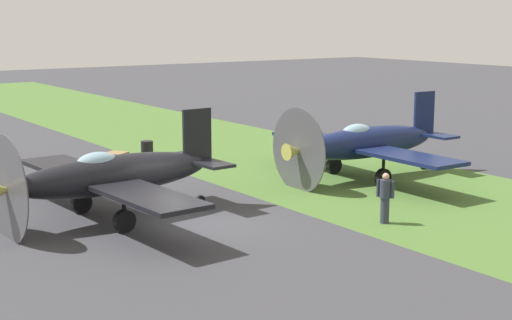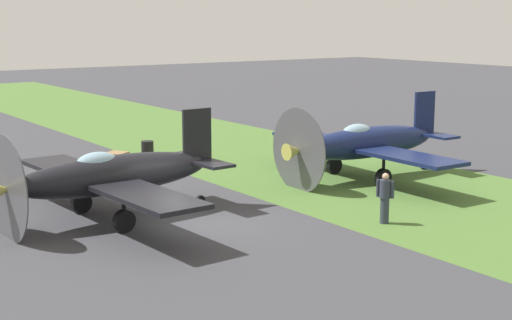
{
  "view_description": "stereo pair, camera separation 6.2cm",
  "coord_description": "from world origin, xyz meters",
  "views": [
    {
      "loc": [
        -21.53,
        12.54,
        6.83
      ],
      "look_at": [
        2.11,
        -3.92,
        1.44
      ],
      "focal_mm": 53.44,
      "sensor_mm": 36.0,
      "label": 1
    },
    {
      "loc": [
        -21.56,
        12.49,
        6.83
      ],
      "look_at": [
        2.11,
        -3.92,
        1.44
      ],
      "focal_mm": 53.44,
      "sensor_mm": 36.0,
      "label": 2
    }
  ],
  "objects": [
    {
      "name": "supply_crate",
      "position": [
        10.95,
        -2.09,
        0.32
      ],
      "size": [
        1.24,
        1.24,
        0.64
      ],
      "primitive_type": "cube",
      "rotation": [
        0.0,
        0.0,
        0.57
      ],
      "color": "olive",
      "rests_on": "ground"
    },
    {
      "name": "airplane_lead",
      "position": [
        2.03,
        2.15,
        1.57
      ],
      "size": [
        10.53,
        8.33,
        3.75
      ],
      "rotation": [
        0.0,
        0.0,
        0.06
      ],
      "color": "black",
      "rests_on": "ground"
    },
    {
      "name": "grass_verge",
      "position": [
        0.0,
        -9.27,
        0.0
      ],
      "size": [
        120.0,
        11.0,
        0.01
      ],
      "primitive_type": "cube",
      "color": "#476B2D",
      "rests_on": "ground"
    },
    {
      "name": "fuel_drum",
      "position": [
        11.69,
        -4.08,
        0.45
      ],
      "size": [
        0.6,
        0.6,
        0.9
      ],
      "primitive_type": "cylinder",
      "color": "black",
      "rests_on": "ground"
    },
    {
      "name": "ground_plane",
      "position": [
        0.0,
        0.0,
        0.0
      ],
      "size": [
        160.0,
        160.0,
        0.0
      ],
      "primitive_type": "plane",
      "color": "#38383D"
    },
    {
      "name": "ground_crew_chief",
      "position": [
        -3.58,
        -5.25,
        0.91
      ],
      "size": [
        0.58,
        0.38,
        1.73
      ],
      "rotation": [
        0.0,
        0.0,
        3.59
      ],
      "color": "#2D3342",
      "rests_on": "ground"
    },
    {
      "name": "airplane_wingman",
      "position": [
        2.19,
        -9.66,
        1.57
      ],
      "size": [
        10.44,
        8.31,
        3.74
      ],
      "rotation": [
        0.0,
        0.0,
        -0.01
      ],
      "color": "#141E47",
      "rests_on": "ground"
    }
  ]
}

